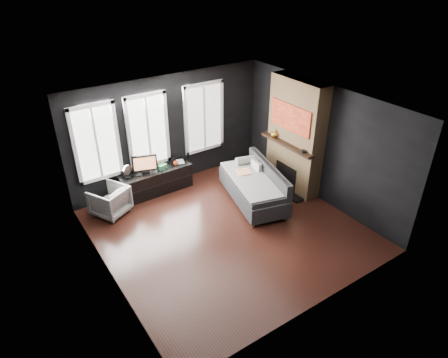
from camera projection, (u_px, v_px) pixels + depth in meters
floor at (228, 230)px, 8.37m from camera, size 5.00×5.00×0.00m
ceiling at (229, 107)px, 7.03m from camera, size 5.00×5.00×0.00m
wall_back at (169, 131)px, 9.50m from camera, size 5.00×0.02×2.70m
wall_left at (102, 215)px, 6.49m from camera, size 0.02×5.00×2.70m
wall_right at (321, 143)px, 8.91m from camera, size 0.02×5.00×2.70m
windows at (148, 93)px, 8.74m from camera, size 4.00×0.16×1.76m
fireplace at (295, 136)px, 9.24m from camera, size 0.70×1.62×2.70m
sofa at (253, 184)px, 9.11m from camera, size 1.51×2.25×0.89m
stripe_pillow at (256, 168)px, 9.37m from camera, size 0.13×0.37×0.36m
armchair at (110, 199)px, 8.72m from camera, size 0.92×0.90×0.72m
media_console at (156, 181)px, 9.56m from camera, size 1.74×0.57×0.60m
monitor at (145, 163)px, 9.14m from camera, size 0.59×0.30×0.52m
desk_fan at (127, 171)px, 8.99m from camera, size 0.30×0.30×0.33m
mug at (176, 163)px, 9.59m from camera, size 0.14×0.12×0.11m
book at (176, 158)px, 9.66m from camera, size 0.17×0.07×0.24m
storage_box at (162, 167)px, 9.42m from camera, size 0.23×0.19×0.11m
mantel_vase at (275, 133)px, 9.46m from camera, size 0.19×0.19×0.18m
mantel_clock at (304, 151)px, 8.78m from camera, size 0.15×0.15×0.04m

